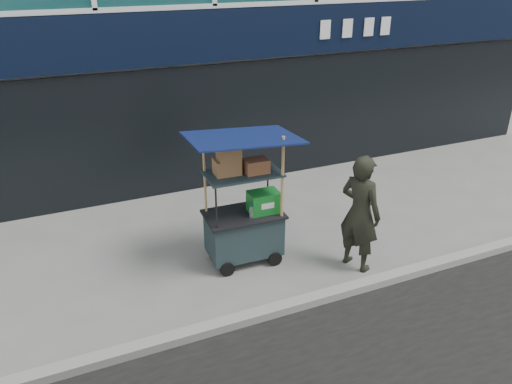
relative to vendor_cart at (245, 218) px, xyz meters
name	(u,v)px	position (x,y,z in m)	size (l,w,h in m)	color
ground	(315,292)	(0.57, -1.15, -0.72)	(80.00, 80.00, 0.00)	slate
curb	(323,297)	(0.57, -1.35, -0.66)	(80.00, 0.18, 0.12)	gray
vendor_cart	(245,218)	(0.00, 0.00, 0.00)	(1.54, 1.12, 2.04)	#1B292E
vendor_man	(360,213)	(1.44, -0.81, 0.16)	(0.64, 0.42, 1.76)	black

